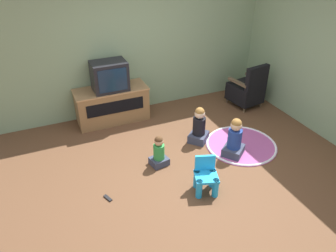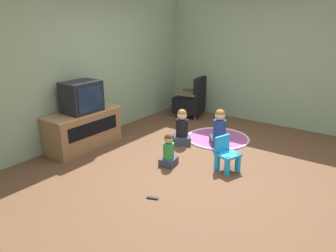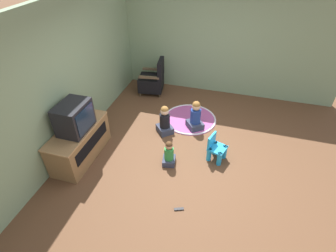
{
  "view_description": "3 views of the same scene",
  "coord_description": "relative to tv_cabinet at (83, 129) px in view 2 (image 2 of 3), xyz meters",
  "views": [
    {
      "loc": [
        -1.83,
        -3.5,
        3.15
      ],
      "look_at": [
        -0.19,
        0.25,
        0.68
      ],
      "focal_mm": 35.0,
      "sensor_mm": 36.0,
      "label": 1
    },
    {
      "loc": [
        -4.08,
        -2.46,
        2.21
      ],
      "look_at": [
        -0.29,
        0.32,
        0.62
      ],
      "focal_mm": 35.0,
      "sensor_mm": 36.0,
      "label": 2
    },
    {
      "loc": [
        -3.66,
        -0.67,
        3.5
      ],
      "look_at": [
        -0.21,
        0.34,
        0.76
      ],
      "focal_mm": 28.0,
      "sensor_mm": 36.0,
      "label": 3
    }
  ],
  "objects": [
    {
      "name": "black_armchair",
      "position": [
        2.67,
        -0.51,
        0.02
      ],
      "size": [
        0.63,
        0.68,
        0.92
      ],
      "rotation": [
        0.0,
        0.0,
        3.29
      ],
      "color": "brown",
      "rests_on": "ground_plane"
    },
    {
      "name": "wall_back",
      "position": [
        0.47,
        0.35,
        1.0
      ],
      "size": [
        5.73,
        0.12,
        2.68
      ],
      "color": "gray",
      "rests_on": "ground_plane"
    },
    {
      "name": "child_watching_left",
      "position": [
        1.48,
        -1.88,
        -0.05
      ],
      "size": [
        0.45,
        0.44,
        0.67
      ],
      "rotation": [
        0.0,
        0.0,
        0.67
      ],
      "color": "#33384C",
      "rests_on": "ground_plane"
    },
    {
      "name": "child_watching_center",
      "position": [
        0.28,
        -1.64,
        -0.12
      ],
      "size": [
        0.3,
        0.27,
        0.51
      ],
      "rotation": [
        0.0,
        0.0,
        0.17
      ],
      "color": "#33384C",
      "rests_on": "ground_plane"
    },
    {
      "name": "television",
      "position": [
        0.0,
        -0.03,
        0.57
      ],
      "size": [
        0.62,
        0.45,
        0.52
      ],
      "color": "black",
      "rests_on": "tv_cabinet"
    },
    {
      "name": "yellow_kid_chair",
      "position": [
        0.65,
        -2.44,
        -0.13
      ],
      "size": [
        0.39,
        0.38,
        0.51
      ],
      "rotation": [
        0.0,
        0.0,
        -0.32
      ],
      "color": "#1E99DB",
      "rests_on": "ground_plane"
    },
    {
      "name": "play_mat",
      "position": [
        1.75,
        -1.71,
        -0.33
      ],
      "size": [
        1.2,
        1.2,
        0.04
      ],
      "color": "#A54C8C",
      "rests_on": "ground_plane"
    },
    {
      "name": "ground_plane",
      "position": [
        0.61,
        -1.92,
        -0.34
      ],
      "size": [
        30.0,
        30.0,
        0.0
      ],
      "primitive_type": "plane",
      "color": "brown"
    },
    {
      "name": "tv_cabinet",
      "position": [
        0.0,
        0.0,
        0.0
      ],
      "size": [
        1.33,
        0.56,
        0.65
      ],
      "color": "brown",
      "rests_on": "ground_plane"
    },
    {
      "name": "remote_control",
      "position": [
        -0.65,
        -2.06,
        -0.33
      ],
      "size": [
        0.1,
        0.16,
        0.02
      ],
      "rotation": [
        0.0,
        0.0,
        1.94
      ],
      "color": "black",
      "rests_on": "ground_plane"
    },
    {
      "name": "wall_right",
      "position": [
        3.28,
        -2.25,
        1.0
      ],
      "size": [
        0.12,
        5.33,
        2.68
      ],
      "color": "gray",
      "rests_on": "ground_plane"
    },
    {
      "name": "child_watching_right",
      "position": [
        1.15,
        -1.29,
        -0.06
      ],
      "size": [
        0.43,
        0.43,
        0.64
      ],
      "rotation": [
        0.0,
        0.0,
        0.74
      ],
      "color": "#33384C",
      "rests_on": "ground_plane"
    }
  ]
}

